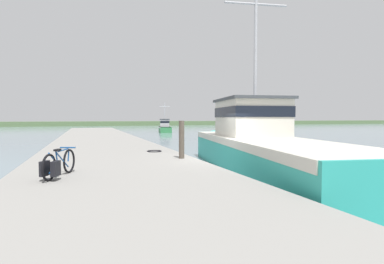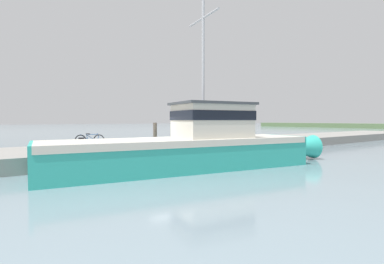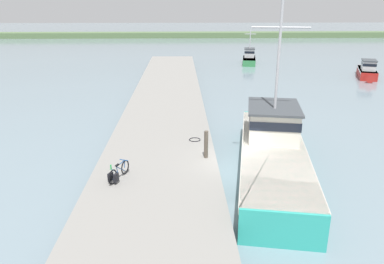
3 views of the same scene
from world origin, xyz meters
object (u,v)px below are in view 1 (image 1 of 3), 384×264
object	(u,v)px
fishing_boat_main	(258,145)
mooring_post	(182,140)
boat_blue_far	(165,127)
water_bottle_by_bike	(42,167)
boat_red_outer	(267,129)
bicycle_touring	(57,165)

from	to	relation	value
fishing_boat_main	mooring_post	world-z (taller)	fishing_boat_main
boat_blue_far	water_bottle_by_bike	world-z (taller)	boat_blue_far
fishing_boat_main	mooring_post	size ratio (longest dim) A/B	10.50
boat_red_outer	water_bottle_by_bike	size ratio (longest dim) A/B	28.67
fishing_boat_main	boat_red_outer	xyz separation A→B (m)	(17.47, 25.51, -0.34)
boat_red_outer	mooring_post	world-z (taller)	mooring_post
boat_blue_far	fishing_boat_main	bearing A→B (deg)	-87.91
mooring_post	fishing_boat_main	bearing A→B (deg)	3.32
fishing_boat_main	bicycle_touring	distance (m)	8.23
fishing_boat_main	water_bottle_by_bike	xyz separation A→B (m)	(-8.27, -1.57, -0.29)
boat_blue_far	bicycle_touring	world-z (taller)	boat_blue_far
boat_red_outer	bicycle_touring	size ratio (longest dim) A/B	4.19
mooring_post	water_bottle_by_bike	world-z (taller)	mooring_post
boat_blue_far	boat_red_outer	distance (m)	16.69
bicycle_touring	water_bottle_by_bike	world-z (taller)	bicycle_touring
fishing_boat_main	mooring_post	xyz separation A→B (m)	(-3.54, -0.21, 0.32)
boat_blue_far	mooring_post	bearing A→B (deg)	-93.14
boat_red_outer	water_bottle_by_bike	bearing A→B (deg)	67.07
bicycle_touring	mooring_post	xyz separation A→B (m)	(4.22, 2.54, 0.39)
boat_red_outer	boat_blue_far	bearing A→B (deg)	-22.69
fishing_boat_main	water_bottle_by_bike	distance (m)	8.42
boat_blue_far	bicycle_touring	xyz separation A→B (m)	(-13.09, -39.69, 0.29)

